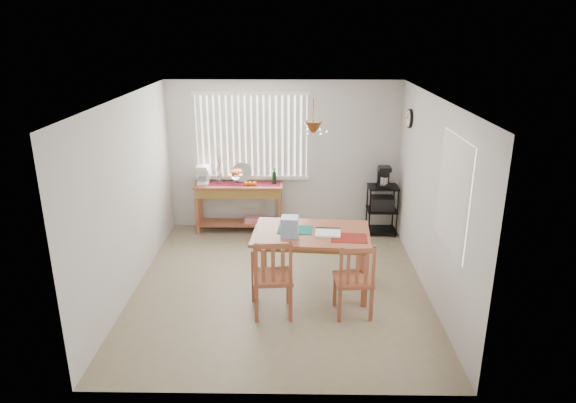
{
  "coord_description": "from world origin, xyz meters",
  "views": [
    {
      "loc": [
        0.21,
        -6.42,
        3.45
      ],
      "look_at": [
        0.1,
        0.55,
        1.05
      ],
      "focal_mm": 32.0,
      "sensor_mm": 36.0,
      "label": 1
    }
  ],
  "objects_px": {
    "cart_items": "(384,177)",
    "chair_left": "(273,278)",
    "wire_cart": "(382,205)",
    "dining_table": "(311,239)",
    "sideboard": "(239,196)",
    "chair_right": "(354,280)"
  },
  "relations": [
    {
      "from": "chair_left",
      "to": "cart_items",
      "type": "bearing_deg",
      "value": 56.95
    },
    {
      "from": "sideboard",
      "to": "chair_right",
      "type": "bearing_deg",
      "value": -58.56
    },
    {
      "from": "chair_right",
      "to": "sideboard",
      "type": "bearing_deg",
      "value": 121.44
    },
    {
      "from": "cart_items",
      "to": "chair_left",
      "type": "bearing_deg",
      "value": -123.05
    },
    {
      "from": "wire_cart",
      "to": "cart_items",
      "type": "bearing_deg",
      "value": 90.0
    },
    {
      "from": "wire_cart",
      "to": "dining_table",
      "type": "height_order",
      "value": "wire_cart"
    },
    {
      "from": "wire_cart",
      "to": "chair_left",
      "type": "relative_size",
      "value": 0.82
    },
    {
      "from": "sideboard",
      "to": "chair_right",
      "type": "height_order",
      "value": "chair_right"
    },
    {
      "from": "wire_cart",
      "to": "chair_left",
      "type": "xyz_separation_m",
      "value": [
        -1.77,
        -2.71,
        -0.0
      ]
    },
    {
      "from": "sideboard",
      "to": "dining_table",
      "type": "xyz_separation_m",
      "value": [
        1.19,
        -2.08,
        0.09
      ]
    },
    {
      "from": "dining_table",
      "to": "chair_left",
      "type": "xyz_separation_m",
      "value": [
        -0.49,
        -0.71,
        -0.22
      ]
    },
    {
      "from": "sideboard",
      "to": "wire_cart",
      "type": "xyz_separation_m",
      "value": [
        2.47,
        -0.08,
        -0.13
      ]
    },
    {
      "from": "chair_left",
      "to": "dining_table",
      "type": "bearing_deg",
      "value": 55.31
    },
    {
      "from": "cart_items",
      "to": "chair_right",
      "type": "height_order",
      "value": "cart_items"
    },
    {
      "from": "sideboard",
      "to": "chair_right",
      "type": "xyz_separation_m",
      "value": [
        1.7,
        -2.78,
        -0.16
      ]
    },
    {
      "from": "cart_items",
      "to": "chair_right",
      "type": "xyz_separation_m",
      "value": [
        -0.77,
        -2.71,
        -0.54
      ]
    },
    {
      "from": "dining_table",
      "to": "chair_right",
      "type": "distance_m",
      "value": 0.9
    },
    {
      "from": "sideboard",
      "to": "wire_cart",
      "type": "bearing_deg",
      "value": -1.87
    },
    {
      "from": "cart_items",
      "to": "chair_left",
      "type": "height_order",
      "value": "cart_items"
    },
    {
      "from": "cart_items",
      "to": "chair_left",
      "type": "relative_size",
      "value": 0.34
    },
    {
      "from": "wire_cart",
      "to": "cart_items",
      "type": "xyz_separation_m",
      "value": [
        -0.0,
        0.01,
        0.5
      ]
    },
    {
      "from": "wire_cart",
      "to": "dining_table",
      "type": "relative_size",
      "value": 0.53
    }
  ]
}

